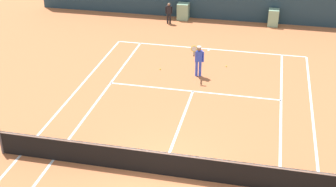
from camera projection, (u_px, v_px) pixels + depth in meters
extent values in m
plane|color=#C67042|center=(161.00, 175.00, 16.06)|extent=(80.00, 80.00, 0.00)
cube|color=white|center=(209.00, 49.00, 26.18)|extent=(10.60, 0.10, 0.01)
cube|color=white|center=(21.00, 155.00, 17.08)|extent=(0.10, 23.40, 0.01)
cube|color=white|center=(53.00, 160.00, 16.83)|extent=(0.10, 23.40, 0.01)
cube|color=white|center=(193.00, 91.00, 21.59)|extent=(8.00, 0.10, 0.01)
cube|color=white|center=(179.00, 127.00, 18.83)|extent=(0.10, 6.40, 0.01)
cube|color=white|center=(209.00, 50.00, 26.05)|extent=(0.10, 0.24, 0.01)
cylinder|color=#4C4C51|center=(1.00, 141.00, 16.97)|extent=(0.10, 0.10, 1.07)
cube|color=black|center=(161.00, 163.00, 15.84)|extent=(12.00, 0.03, 0.95)
cube|color=white|center=(161.00, 153.00, 15.64)|extent=(12.00, 0.04, 0.06)
cube|color=#8CB793|center=(183.00, 11.00, 30.50)|extent=(0.73, 0.70, 1.07)
cube|color=#8CB793|center=(273.00, 18.00, 29.38)|extent=(0.65, 0.70, 1.06)
cylinder|color=blue|center=(200.00, 69.00, 22.88)|extent=(0.13, 0.13, 0.79)
cylinder|color=blue|center=(196.00, 69.00, 22.89)|extent=(0.13, 0.13, 0.79)
cube|color=blue|center=(199.00, 56.00, 22.57)|extent=(0.38, 0.24, 0.55)
sphere|color=#8C664C|center=(199.00, 49.00, 22.40)|extent=(0.22, 0.22, 0.22)
cylinder|color=white|center=(199.00, 47.00, 22.36)|extent=(0.21, 0.21, 0.06)
cylinder|color=blue|center=(203.00, 57.00, 22.58)|extent=(0.08, 0.08, 0.53)
cylinder|color=#8C664C|center=(194.00, 54.00, 22.25)|extent=(0.15, 0.54, 0.08)
cylinder|color=black|center=(194.00, 54.00, 21.97)|extent=(0.03, 0.03, 0.22)
torus|color=yellow|center=(194.00, 49.00, 21.85)|extent=(0.30, 0.06, 0.30)
cylinder|color=silver|center=(194.00, 49.00, 21.85)|extent=(0.26, 0.04, 0.26)
cylinder|color=black|center=(170.00, 18.00, 29.83)|extent=(0.11, 0.11, 0.69)
cylinder|color=black|center=(168.00, 18.00, 29.84)|extent=(0.11, 0.11, 0.69)
cube|color=black|center=(169.00, 10.00, 29.56)|extent=(0.33, 0.22, 0.48)
sphere|color=#8C664C|center=(169.00, 4.00, 29.41)|extent=(0.19, 0.19, 0.19)
cylinder|color=black|center=(172.00, 10.00, 29.57)|extent=(0.07, 0.07, 0.46)
cylinder|color=black|center=(166.00, 10.00, 29.59)|extent=(0.07, 0.07, 0.46)
sphere|color=#CCE033|center=(226.00, 66.00, 24.02)|extent=(0.07, 0.07, 0.07)
sphere|color=#CCE033|center=(160.00, 69.00, 23.70)|extent=(0.07, 0.07, 0.07)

